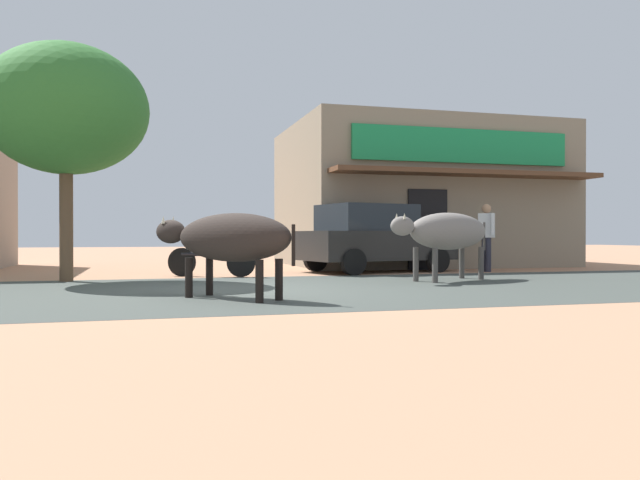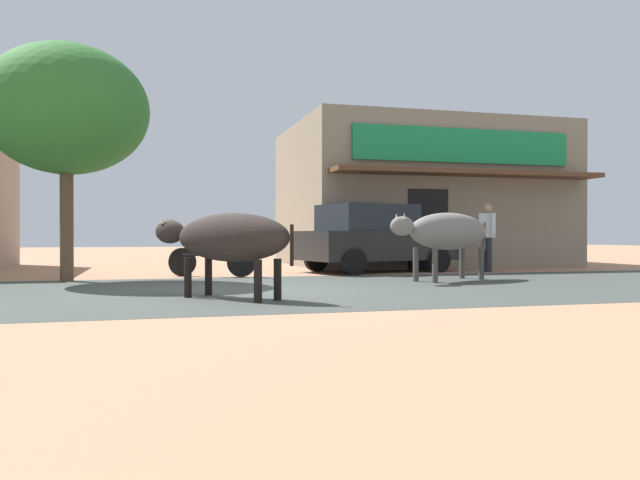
# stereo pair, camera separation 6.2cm
# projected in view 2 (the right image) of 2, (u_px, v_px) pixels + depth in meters

# --- Properties ---
(ground) EXTENTS (80.00, 80.00, 0.00)m
(ground) POSITION_uv_depth(u_px,v_px,m) (234.00, 291.00, 10.22)
(ground) COLOR tan
(asphalt_road) EXTENTS (72.00, 6.41, 0.00)m
(asphalt_road) POSITION_uv_depth(u_px,v_px,m) (234.00, 291.00, 10.22)
(asphalt_road) COLOR #404741
(asphalt_road) RESTS_ON ground
(storefront_right_club) EXTENTS (7.76, 6.79, 4.19)m
(storefront_right_club) POSITION_uv_depth(u_px,v_px,m) (417.00, 197.00, 19.55)
(storefront_right_club) COLOR gray
(storefront_right_club) RESTS_ON ground
(roadside_tree) EXTENTS (3.16, 3.16, 4.61)m
(roadside_tree) POSITION_uv_depth(u_px,v_px,m) (66.00, 110.00, 12.29)
(roadside_tree) COLOR brown
(roadside_tree) RESTS_ON ground
(parked_hatchback_car) EXTENTS (4.00, 2.61, 1.64)m
(parked_hatchback_car) POSITION_uv_depth(u_px,v_px,m) (374.00, 238.00, 15.44)
(parked_hatchback_car) COLOR black
(parked_hatchback_car) RESTS_ON ground
(parked_motorcycle) EXTENTS (1.81, 0.94, 1.06)m
(parked_motorcycle) POSITION_uv_depth(u_px,v_px,m) (213.00, 255.00, 13.69)
(parked_motorcycle) COLOR black
(parked_motorcycle) RESTS_ON ground
(cow_near_brown) EXTENTS (1.99, 2.22, 1.21)m
(cow_near_brown) POSITION_uv_depth(u_px,v_px,m) (228.00, 238.00, 8.93)
(cow_near_brown) COLOR #2D2521
(cow_near_brown) RESTS_ON ground
(cow_far_dark) EXTENTS (2.65, 1.49, 1.35)m
(cow_far_dark) POSITION_uv_depth(u_px,v_px,m) (447.00, 232.00, 12.45)
(cow_far_dark) COLOR slate
(cow_far_dark) RESTS_ON ground
(pedestrian_by_shop) EXTENTS (0.48, 0.61, 1.67)m
(pedestrian_by_shop) POSITION_uv_depth(u_px,v_px,m) (487.00, 232.00, 15.47)
(pedestrian_by_shop) COLOR #262633
(pedestrian_by_shop) RESTS_ON ground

